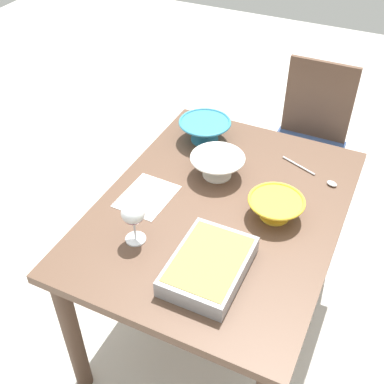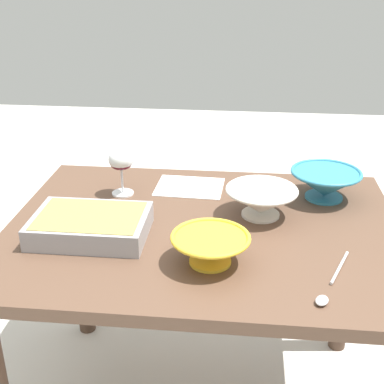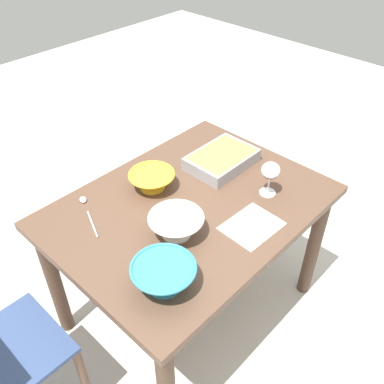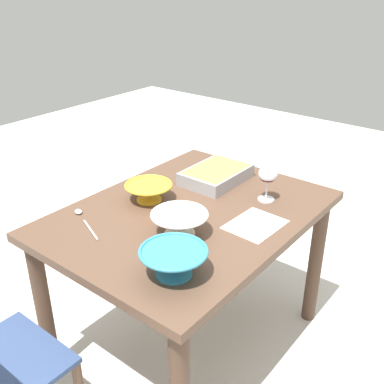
% 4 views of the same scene
% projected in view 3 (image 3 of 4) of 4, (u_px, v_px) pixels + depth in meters
% --- Properties ---
extents(ground_plane, '(8.00, 8.00, 0.00)m').
position_uv_depth(ground_plane, '(190.00, 306.00, 2.36)').
color(ground_plane, beige).
extents(dining_table, '(1.21, 0.91, 0.75)m').
position_uv_depth(dining_table, '(190.00, 222.00, 1.96)').
color(dining_table, brown).
rests_on(dining_table, ground_plane).
extents(wine_glass, '(0.09, 0.09, 0.17)m').
position_uv_depth(wine_glass, '(270.00, 172.00, 1.87)').
color(wine_glass, white).
rests_on(wine_glass, dining_table).
extents(casserole_dish, '(0.34, 0.24, 0.07)m').
position_uv_depth(casserole_dish, '(222.00, 159.00, 2.10)').
color(casserole_dish, '#99999E').
rests_on(casserole_dish, dining_table).
extents(mixing_bowl, '(0.23, 0.23, 0.10)m').
position_uv_depth(mixing_bowl, '(176.00, 224.00, 1.70)').
color(mixing_bowl, white).
rests_on(mixing_bowl, dining_table).
extents(small_bowl, '(0.22, 0.22, 0.08)m').
position_uv_depth(small_bowl, '(152.00, 180.00, 1.95)').
color(small_bowl, yellow).
rests_on(small_bowl, dining_table).
extents(serving_bowl, '(0.24, 0.24, 0.10)m').
position_uv_depth(serving_bowl, '(164.00, 275.00, 1.50)').
color(serving_bowl, teal).
rests_on(serving_bowl, dining_table).
extents(serving_spoon, '(0.12, 0.27, 0.01)m').
position_uv_depth(serving_spoon, '(86.00, 208.00, 1.85)').
color(serving_spoon, silver).
rests_on(serving_spoon, dining_table).
extents(napkin, '(0.24, 0.20, 0.00)m').
position_uv_depth(napkin, '(252.00, 226.00, 1.77)').
color(napkin, white).
rests_on(napkin, dining_table).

